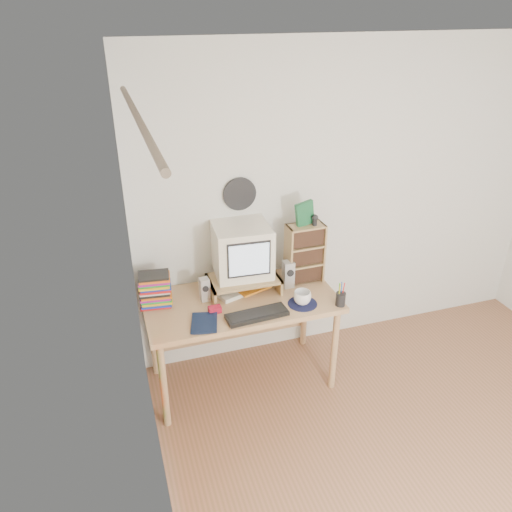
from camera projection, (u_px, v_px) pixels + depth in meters
floor at (464, 488)px, 3.09m from camera, size 3.50×3.50×0.00m
back_wall at (351, 202)px, 4.00m from camera, size 3.50×0.00×3.50m
left_wall at (165, 397)px, 2.04m from camera, size 0.00×3.50×3.50m
curtain at (160, 346)px, 2.51m from camera, size 0.00×2.20×2.20m
wall_disc at (240, 194)px, 3.65m from camera, size 0.25×0.02×0.25m
desk at (239, 310)px, 3.75m from camera, size 1.40×0.70×0.75m
monitor_riser at (244, 281)px, 3.69m from camera, size 0.52×0.30×0.12m
crt_monitor at (243, 252)px, 3.64m from camera, size 0.43×0.43×0.38m
speaker_left at (205, 289)px, 3.59m from camera, size 0.07×0.07×0.18m
speaker_right at (288, 274)px, 3.76m from camera, size 0.08×0.08×0.21m
keyboard at (257, 315)px, 3.43m from camera, size 0.44×0.17×0.03m
dvd_stack at (155, 287)px, 3.51m from camera, size 0.23×0.17×0.30m
cd_rack at (305, 254)px, 3.78m from camera, size 0.28×0.16×0.47m
mug at (302, 298)px, 3.57m from camera, size 0.13×0.13×0.10m
diary at (191, 322)px, 3.35m from camera, size 0.25×0.21×0.04m
mousepad at (302, 304)px, 3.58m from camera, size 0.26×0.26×0.00m
pen_cup at (341, 297)px, 3.54m from camera, size 0.08×0.08×0.14m
papers at (240, 289)px, 3.73m from camera, size 0.33×0.29×0.04m
red_box at (215, 309)px, 3.48m from camera, size 0.09×0.06×0.04m
game_box at (305, 214)px, 3.63m from camera, size 0.15×0.06×0.18m
webcam at (315, 220)px, 3.65m from camera, size 0.05×0.05×0.08m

